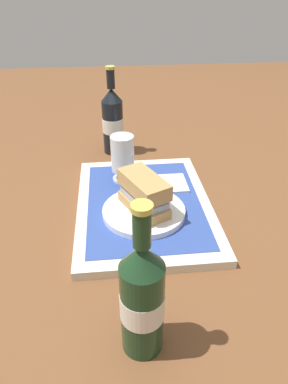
% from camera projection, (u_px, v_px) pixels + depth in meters
% --- Properties ---
extents(ground_plane, '(3.00, 3.00, 0.00)m').
position_uv_depth(ground_plane, '(144.00, 209.00, 0.86)').
color(ground_plane, brown).
extents(tray, '(0.44, 0.32, 0.02)m').
position_uv_depth(tray, '(144.00, 206.00, 0.85)').
color(tray, beige).
rests_on(tray, ground_plane).
extents(placemat, '(0.38, 0.27, 0.00)m').
position_uv_depth(placemat, '(144.00, 202.00, 0.85)').
color(placemat, '#2D4793').
rests_on(placemat, tray).
extents(plate, '(0.19, 0.19, 0.01)m').
position_uv_depth(plate, '(144.00, 211.00, 0.80)').
color(plate, white).
rests_on(plate, placemat).
extents(sandwich, '(0.14, 0.11, 0.08)m').
position_uv_depth(sandwich, '(143.00, 192.00, 0.78)').
color(sandwich, tan).
rests_on(sandwich, plate).
extents(beer_glass, '(0.06, 0.06, 0.12)m').
position_uv_depth(beer_glass, '(123.00, 156.00, 0.90)').
color(beer_glass, silver).
rests_on(beer_glass, placemat).
extents(napkin_folded, '(0.09, 0.07, 0.01)m').
position_uv_depth(napkin_folded, '(173.00, 183.00, 0.91)').
color(napkin_folded, white).
rests_on(napkin_folded, placemat).
extents(beer_bottle, '(0.07, 0.07, 0.27)m').
position_uv_depth(beer_bottle, '(113.00, 121.00, 1.07)').
color(beer_bottle, black).
rests_on(beer_bottle, ground_plane).
extents(second_bottle, '(0.07, 0.07, 0.27)m').
position_uv_depth(second_bottle, '(142.00, 298.00, 0.50)').
color(second_bottle, '#19381E').
rests_on(second_bottle, ground_plane).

